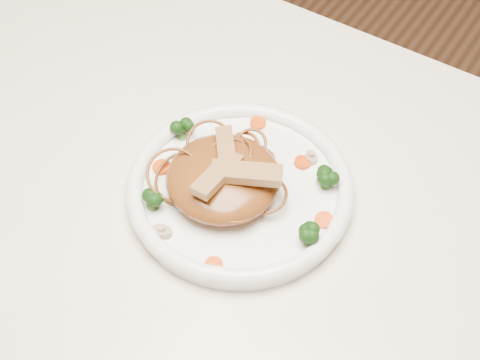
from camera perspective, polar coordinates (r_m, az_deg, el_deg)
The scene contains 19 objects.
table at distance 0.83m, azimuth -1.58°, elevation -7.86°, with size 1.20×0.80×0.75m.
plate at distance 0.77m, azimuth 0.00°, elevation -1.02°, with size 0.26×0.26×0.02m, color white.
noodle_mound at distance 0.75m, azimuth -1.45°, elevation 0.20°, with size 0.13×0.13×0.04m, color brown.
chicken_a at distance 0.71m, azimuth 0.55°, elevation 0.59°, with size 0.08×0.03×0.01m, color tan.
chicken_b at distance 0.74m, azimuth -1.22°, elevation 2.86°, with size 0.06×0.02×0.01m, color tan.
chicken_c at distance 0.71m, azimuth -1.96°, elevation 0.48°, with size 0.07×0.02×0.01m, color tan.
broccoli_0 at distance 0.76m, azimuth 7.54°, elevation 0.23°, with size 0.03×0.03×0.03m, color #0F370B, non-canonical shape.
broccoli_1 at distance 0.81m, azimuth -5.05°, elevation 4.39°, with size 0.02×0.02×0.03m, color #0F370B, non-canonical shape.
broccoli_2 at distance 0.74m, azimuth -7.65°, elevation -1.65°, with size 0.02×0.02×0.03m, color #0F370B, non-canonical shape.
broccoli_3 at distance 0.71m, azimuth 6.14°, elevation -4.65°, with size 0.03×0.03×0.03m, color #0F370B, non-canonical shape.
carrot_0 at distance 0.79m, azimuth 5.42°, elevation 1.53°, with size 0.02×0.02×0.01m, color #E04A08.
carrot_1 at distance 0.78m, azimuth -6.79°, elevation 1.12°, with size 0.02×0.02×0.01m, color #E04A08.
carrot_2 at distance 0.74m, azimuth 7.26°, elevation -3.47°, with size 0.02×0.02×0.01m, color #E04A08.
carrot_3 at distance 0.83m, azimuth 1.56°, elevation 4.94°, with size 0.02×0.02×0.01m, color #E04A08.
carrot_4 at distance 0.70m, azimuth -2.29°, elevation -7.36°, with size 0.02×0.02×0.01m, color #E04A08.
mushroom_0 at distance 0.73m, azimuth -6.77°, elevation -4.42°, with size 0.02×0.02×0.01m, color beige.
mushroom_1 at distance 0.77m, azimuth 7.36°, elevation 0.00°, with size 0.02×0.02×0.01m, color beige.
mushroom_2 at distance 0.82m, azimuth -4.51°, elevation 4.53°, with size 0.02×0.02×0.01m, color beige.
mushroom_3 at distance 0.79m, azimuth 6.16°, elevation 1.95°, with size 0.02×0.02×0.01m, color beige.
Camera 1 is at (0.25, -0.34, 1.37)m, focal length 49.34 mm.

